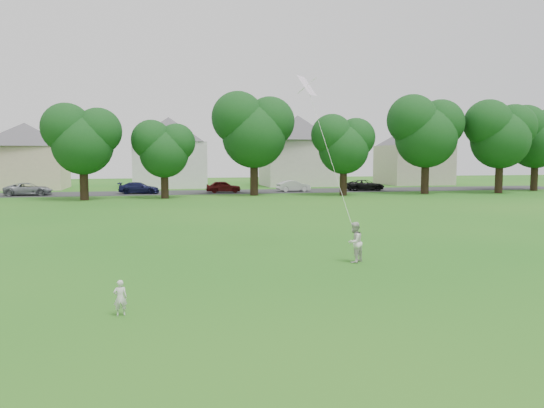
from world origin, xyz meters
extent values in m
plane|color=#185F15|center=(0.00, 0.00, 0.00)|extent=(160.00, 160.00, 0.00)
cube|color=#2D2D30|center=(0.00, 42.00, 0.01)|extent=(90.00, 7.00, 0.01)
imported|color=silver|center=(-2.72, -0.47, 0.42)|extent=(0.33, 0.24, 0.84)
imported|color=silver|center=(4.86, 4.18, 0.71)|extent=(0.87, 0.84, 1.41)
plane|color=white|center=(3.92, 6.98, 6.40)|extent=(1.02, 1.06, 0.76)
cylinder|color=white|center=(4.39, 5.58, 3.71)|extent=(0.01, 0.01, 6.13)
cylinder|color=black|center=(-7.63, 34.16, 1.58)|extent=(0.71, 0.71, 3.16)
cylinder|color=black|center=(-0.93, 34.64, 1.34)|extent=(0.67, 0.67, 2.67)
cylinder|color=black|center=(7.44, 36.50, 1.90)|extent=(0.76, 0.76, 3.79)
cylinder|color=black|center=(15.69, 34.57, 1.49)|extent=(0.69, 0.69, 2.97)
cylinder|color=black|center=(24.39, 34.96, 1.89)|extent=(0.76, 0.76, 3.78)
cylinder|color=black|center=(32.16, 34.21, 1.81)|extent=(0.75, 0.75, 3.63)
cylinder|color=black|center=(38.31, 36.72, 1.78)|extent=(0.75, 0.75, 3.56)
imported|color=gray|center=(-13.47, 41.00, 0.61)|extent=(4.37, 2.16, 1.19)
imported|color=#121439|center=(-3.31, 41.00, 0.58)|extent=(4.11, 2.04, 1.15)
imported|color=#4F0F0F|center=(5.09, 41.00, 0.61)|extent=(3.60, 1.56, 1.21)
imported|color=silver|center=(12.52, 41.00, 0.59)|extent=(3.59, 1.47, 1.16)
imported|color=black|center=(20.59, 41.00, 0.59)|extent=(4.17, 1.93, 1.16)
cube|color=beige|center=(-16.00, 52.00, 2.42)|extent=(8.51, 7.50, 4.83)
pyramid|color=#4D4A50|center=(-16.00, 52.00, 7.49)|extent=(12.28, 12.28, 2.66)
cube|color=white|center=(0.00, 52.00, 2.70)|extent=(8.40, 7.57, 5.40)
pyramid|color=#4D4A50|center=(0.00, 52.00, 8.37)|extent=(12.12, 12.12, 2.97)
cube|color=beige|center=(16.00, 52.00, 2.85)|extent=(8.64, 7.14, 5.71)
pyramid|color=#4D4A50|center=(16.00, 52.00, 8.85)|extent=(12.46, 12.46, 3.14)
cube|color=#BEB49D|center=(32.00, 52.00, 2.57)|extent=(8.26, 7.49, 5.14)
pyramid|color=#4D4A50|center=(32.00, 52.00, 7.97)|extent=(11.91, 11.91, 2.83)
camera|label=1|loc=(-1.92, -12.92, 3.67)|focal=35.00mm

